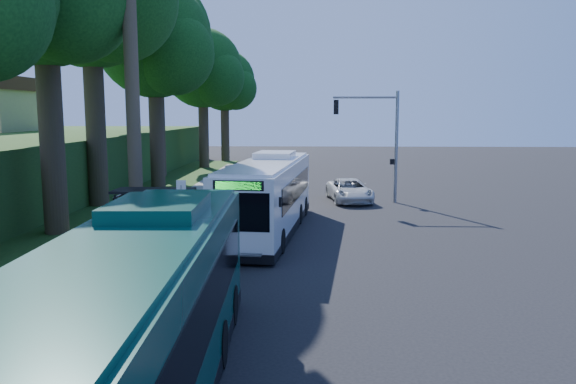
{
  "coord_description": "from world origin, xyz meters",
  "views": [
    {
      "loc": [
        -0.65,
        -25.43,
        5.65
      ],
      "look_at": [
        -1.66,
        1.0,
        1.91
      ],
      "focal_mm": 35.0,
      "sensor_mm": 36.0,
      "label": 1
    }
  ],
  "objects_px": {
    "bus_shelter": "(149,207)",
    "teal_bus": "(136,323)",
    "white_bus": "(268,194)",
    "pickup": "(349,190)"
  },
  "relations": [
    {
      "from": "white_bus",
      "to": "teal_bus",
      "type": "height_order",
      "value": "teal_bus"
    },
    {
      "from": "white_bus",
      "to": "teal_bus",
      "type": "relative_size",
      "value": 0.98
    },
    {
      "from": "white_bus",
      "to": "pickup",
      "type": "bearing_deg",
      "value": 70.27
    },
    {
      "from": "white_bus",
      "to": "pickup",
      "type": "height_order",
      "value": "white_bus"
    },
    {
      "from": "teal_bus",
      "to": "bus_shelter",
      "type": "bearing_deg",
      "value": 102.94
    },
    {
      "from": "bus_shelter",
      "to": "white_bus",
      "type": "height_order",
      "value": "white_bus"
    },
    {
      "from": "bus_shelter",
      "to": "teal_bus",
      "type": "bearing_deg",
      "value": -75.03
    },
    {
      "from": "pickup",
      "to": "white_bus",
      "type": "bearing_deg",
      "value": -123.13
    },
    {
      "from": "teal_bus",
      "to": "pickup",
      "type": "xyz_separation_m",
      "value": [
        5.74,
        26.09,
        -1.14
      ]
    },
    {
      "from": "bus_shelter",
      "to": "pickup",
      "type": "height_order",
      "value": "bus_shelter"
    }
  ]
}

